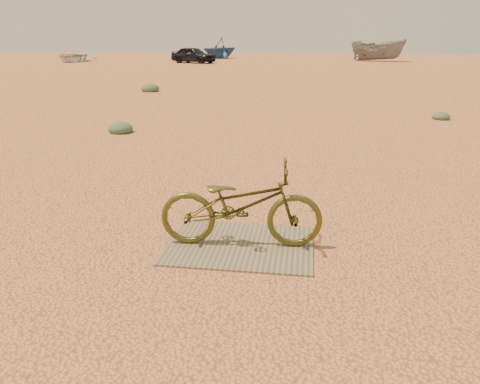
# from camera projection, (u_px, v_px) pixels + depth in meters

# --- Properties ---
(ground) EXTENTS (120.00, 120.00, 0.00)m
(ground) POSITION_uv_depth(u_px,v_px,m) (287.00, 229.00, 5.79)
(ground) COLOR #E58C58
(ground) RESTS_ON ground
(plywood_board) EXTENTS (1.65, 1.25, 0.02)m
(plywood_board) POSITION_uv_depth(u_px,v_px,m) (240.00, 245.00, 5.31)
(plywood_board) COLOR #806C52
(plywood_board) RESTS_ON ground
(bicycle) EXTENTS (1.84, 0.77, 0.94)m
(bicycle) POSITION_uv_depth(u_px,v_px,m) (241.00, 205.00, 5.16)
(bicycle) COLOR #4A471B
(bicycle) RESTS_ON plywood_board
(car) EXTENTS (4.34, 3.03, 1.37)m
(car) POSITION_uv_depth(u_px,v_px,m) (193.00, 55.00, 40.74)
(car) COLOR black
(car) RESTS_ON ground
(boat_near_left) EXTENTS (4.34, 5.49, 1.03)m
(boat_near_left) POSITION_uv_depth(u_px,v_px,m) (73.00, 56.00, 43.04)
(boat_near_left) COLOR beige
(boat_near_left) RESTS_ON ground
(boat_far_left) EXTENTS (5.31, 5.34, 2.13)m
(boat_far_left) POSITION_uv_depth(u_px,v_px,m) (220.00, 48.00, 48.83)
(boat_far_left) COLOR #2B4E7D
(boat_far_left) RESTS_ON ground
(boat_mid_right) EXTENTS (5.44, 3.74, 1.97)m
(boat_mid_right) POSITION_uv_depth(u_px,v_px,m) (378.00, 50.00, 43.58)
(boat_mid_right) COLOR slate
(boat_mid_right) RESTS_ON ground
(kale_a) EXTENTS (0.60, 0.60, 0.33)m
(kale_a) POSITION_uv_depth(u_px,v_px,m) (121.00, 132.00, 11.54)
(kale_a) COLOR #536E4B
(kale_a) RESTS_ON ground
(kale_b) EXTENTS (0.49, 0.49, 0.27)m
(kale_b) POSITION_uv_depth(u_px,v_px,m) (441.00, 119.00, 13.37)
(kale_b) COLOR #536E4B
(kale_b) RESTS_ON ground
(kale_c) EXTENTS (0.78, 0.78, 0.43)m
(kale_c) POSITION_uv_depth(u_px,v_px,m) (150.00, 91.00, 20.06)
(kale_c) COLOR #536E4B
(kale_c) RESTS_ON ground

